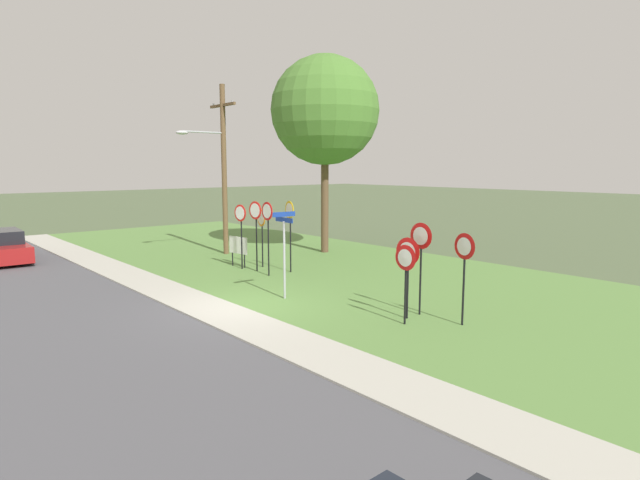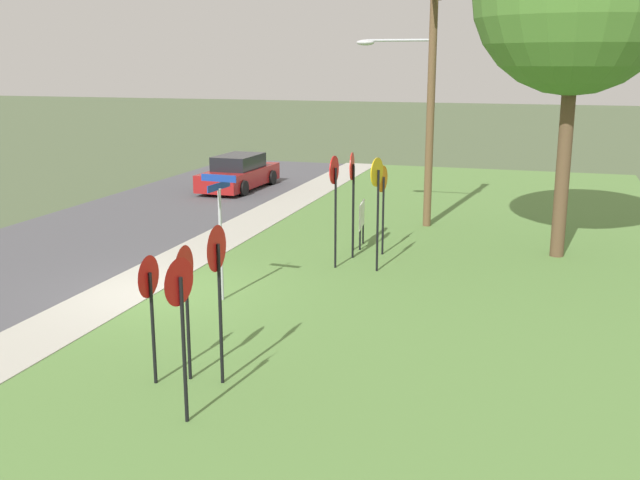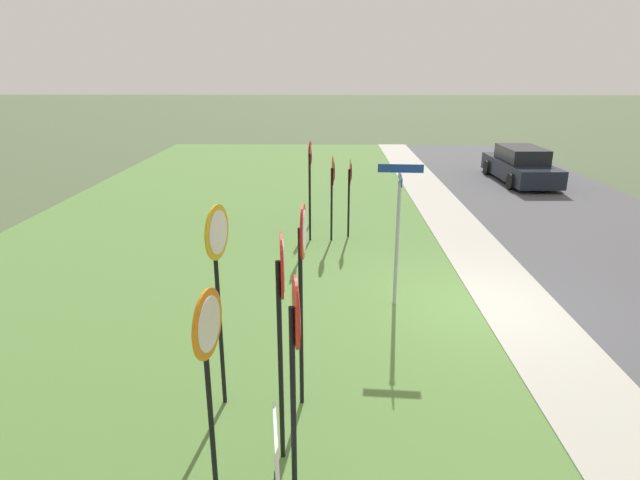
{
  "view_description": "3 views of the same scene",
  "coord_description": "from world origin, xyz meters",
  "px_view_note": "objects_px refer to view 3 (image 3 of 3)",
  "views": [
    {
      "loc": [
        13.05,
        -8.11,
        4.16
      ],
      "look_at": [
        -0.26,
        3.34,
        1.7
      ],
      "focal_mm": 29.58,
      "sensor_mm": 36.0,
      "label": 1
    },
    {
      "loc": [
        14.1,
        8.13,
        5.08
      ],
      "look_at": [
        0.29,
        3.87,
        1.58
      ],
      "focal_mm": 41.63,
      "sensor_mm": 36.0,
      "label": 2
    },
    {
      "loc": [
        -9.27,
        2.86,
        4.43
      ],
      "look_at": [
        0.9,
        3.05,
        1.06
      ],
      "focal_mm": 29.46,
      "sensor_mm": 36.0,
      "label": 3
    }
  ],
  "objects_px": {
    "stop_sign_far_left": "(209,352)",
    "stop_sign_near_left": "(302,264)",
    "yield_sign_near_left": "(333,179)",
    "notice_board": "(277,478)",
    "stop_sign_near_right": "(281,301)",
    "stop_sign_far_right": "(218,265)",
    "yield_sign_near_right": "(350,180)",
    "stop_sign_far_center": "(295,350)",
    "street_name_post": "(398,223)",
    "yield_sign_far_left": "(311,168)",
    "yield_sign_far_right": "(310,164)",
    "parked_sedan_distant": "(521,166)"
  },
  "relations": [
    {
      "from": "stop_sign_far_left",
      "to": "stop_sign_far_right",
      "type": "distance_m",
      "value": 1.66
    },
    {
      "from": "stop_sign_far_left",
      "to": "yield_sign_near_right",
      "type": "distance_m",
      "value": 9.23
    },
    {
      "from": "yield_sign_near_left",
      "to": "yield_sign_far_right",
      "type": "bearing_deg",
      "value": 20.69
    },
    {
      "from": "stop_sign_far_right",
      "to": "yield_sign_near_right",
      "type": "xyz_separation_m",
      "value": [
        7.45,
        -1.94,
        -0.47
      ]
    },
    {
      "from": "stop_sign_near_left",
      "to": "stop_sign_far_left",
      "type": "distance_m",
      "value": 1.86
    },
    {
      "from": "stop_sign_near_right",
      "to": "yield_sign_far_left",
      "type": "bearing_deg",
      "value": -6.53
    },
    {
      "from": "yield_sign_far_right",
      "to": "parked_sedan_distant",
      "type": "xyz_separation_m",
      "value": [
        6.44,
        -8.21,
        -1.2
      ]
    },
    {
      "from": "stop_sign_near_right",
      "to": "yield_sign_near_right",
      "type": "distance_m",
      "value": 8.56
    },
    {
      "from": "stop_sign_far_left",
      "to": "stop_sign_near_left",
      "type": "bearing_deg",
      "value": -18.11
    },
    {
      "from": "stop_sign_far_right",
      "to": "yield_sign_far_right",
      "type": "relative_size",
      "value": 1.15
    },
    {
      "from": "yield_sign_near_left",
      "to": "notice_board",
      "type": "bearing_deg",
      "value": 172.22
    },
    {
      "from": "yield_sign_near_left",
      "to": "yield_sign_far_left",
      "type": "xyz_separation_m",
      "value": [
        -0.02,
        0.57,
        0.28
      ]
    },
    {
      "from": "stop_sign_near_right",
      "to": "yield_sign_near_left",
      "type": "xyz_separation_m",
      "value": [
        8.18,
        -0.6,
        -0.35
      ]
    },
    {
      "from": "stop_sign_far_center",
      "to": "yield_sign_far_left",
      "type": "height_order",
      "value": "stop_sign_far_center"
    },
    {
      "from": "stop_sign_far_left",
      "to": "notice_board",
      "type": "height_order",
      "value": "stop_sign_far_left"
    },
    {
      "from": "stop_sign_near_left",
      "to": "stop_sign_far_center",
      "type": "bearing_deg",
      "value": -177.47
    },
    {
      "from": "stop_sign_far_right",
      "to": "notice_board",
      "type": "xyz_separation_m",
      "value": [
        -2.29,
        -0.93,
        -1.19
      ]
    },
    {
      "from": "yield_sign_far_right",
      "to": "parked_sedan_distant",
      "type": "bearing_deg",
      "value": -44.33
    },
    {
      "from": "stop_sign_near_left",
      "to": "parked_sedan_distant",
      "type": "distance_m",
      "value": 16.98
    },
    {
      "from": "yield_sign_far_left",
      "to": "stop_sign_far_center",
      "type": "bearing_deg",
      "value": 179.95
    },
    {
      "from": "yield_sign_far_left",
      "to": "yield_sign_far_right",
      "type": "bearing_deg",
      "value": 1.52
    },
    {
      "from": "yield_sign_far_left",
      "to": "yield_sign_far_right",
      "type": "xyz_separation_m",
      "value": [
        1.36,
        0.06,
        -0.14
      ]
    },
    {
      "from": "stop_sign_near_right",
      "to": "stop_sign_far_left",
      "type": "bearing_deg",
      "value": 124.62
    },
    {
      "from": "stop_sign_near_left",
      "to": "stop_sign_near_right",
      "type": "relative_size",
      "value": 1.01
    },
    {
      "from": "stop_sign_far_center",
      "to": "stop_sign_near_right",
      "type": "bearing_deg",
      "value": 5.83
    },
    {
      "from": "stop_sign_near_left",
      "to": "stop_sign_near_right",
      "type": "xyz_separation_m",
      "value": [
        -1.05,
        0.17,
        -0.02
      ]
    },
    {
      "from": "stop_sign_far_right",
      "to": "yield_sign_far_left",
      "type": "relative_size",
      "value": 1.08
    },
    {
      "from": "stop_sign_far_left",
      "to": "notice_board",
      "type": "bearing_deg",
      "value": -124.13
    },
    {
      "from": "stop_sign_near_left",
      "to": "yield_sign_near_left",
      "type": "xyz_separation_m",
      "value": [
        7.12,
        -0.42,
        -0.37
      ]
    },
    {
      "from": "stop_sign_far_center",
      "to": "yield_sign_near_left",
      "type": "distance_m",
      "value": 8.98
    },
    {
      "from": "stop_sign_near_left",
      "to": "notice_board",
      "type": "relative_size",
      "value": 2.25
    },
    {
      "from": "stop_sign_far_right",
      "to": "yield_sign_near_left",
      "type": "xyz_separation_m",
      "value": [
        7.14,
        -1.49,
        -0.37
      ]
    },
    {
      "from": "yield_sign_near_right",
      "to": "yield_sign_near_left",
      "type": "bearing_deg",
      "value": 122.75
    },
    {
      "from": "stop_sign_far_left",
      "to": "street_name_post",
      "type": "xyz_separation_m",
      "value": [
        4.82,
        -2.45,
        -0.09
      ]
    },
    {
      "from": "yield_sign_near_left",
      "to": "street_name_post",
      "type": "relative_size",
      "value": 0.82
    },
    {
      "from": "stop_sign_near_right",
      "to": "yield_sign_near_right",
      "type": "height_order",
      "value": "stop_sign_near_right"
    },
    {
      "from": "stop_sign_far_left",
      "to": "stop_sign_far_center",
      "type": "bearing_deg",
      "value": -94.3
    },
    {
      "from": "yield_sign_far_left",
      "to": "street_name_post",
      "type": "xyz_separation_m",
      "value": [
        -3.92,
        -1.75,
        -0.3
      ]
    },
    {
      "from": "yield_sign_near_right",
      "to": "stop_sign_far_right",
      "type": "bearing_deg",
      "value": 164.07
    },
    {
      "from": "stop_sign_near_left",
      "to": "stop_sign_far_left",
      "type": "height_order",
      "value": "stop_sign_near_left"
    },
    {
      "from": "yield_sign_far_left",
      "to": "yield_sign_far_right",
      "type": "relative_size",
      "value": 1.07
    },
    {
      "from": "yield_sign_near_right",
      "to": "stop_sign_far_center",
      "type": "bearing_deg",
      "value": 173.4
    },
    {
      "from": "stop_sign_far_center",
      "to": "street_name_post",
      "type": "bearing_deg",
      "value": -25.57
    },
    {
      "from": "stop_sign_far_center",
      "to": "stop_sign_far_right",
      "type": "bearing_deg",
      "value": 22.63
    },
    {
      "from": "stop_sign_near_left",
      "to": "yield_sign_far_right",
      "type": "height_order",
      "value": "stop_sign_near_left"
    },
    {
      "from": "stop_sign_far_center",
      "to": "yield_sign_near_right",
      "type": "height_order",
      "value": "stop_sign_far_center"
    },
    {
      "from": "yield_sign_far_right",
      "to": "street_name_post",
      "type": "bearing_deg",
      "value": -153.53
    },
    {
      "from": "parked_sedan_distant",
      "to": "stop_sign_near_right",
      "type": "bearing_deg",
      "value": 151.42
    },
    {
      "from": "stop_sign_far_right",
      "to": "street_name_post",
      "type": "distance_m",
      "value": 4.18
    },
    {
      "from": "stop_sign_near_right",
      "to": "stop_sign_far_right",
      "type": "bearing_deg",
      "value": 34.25
    }
  ]
}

